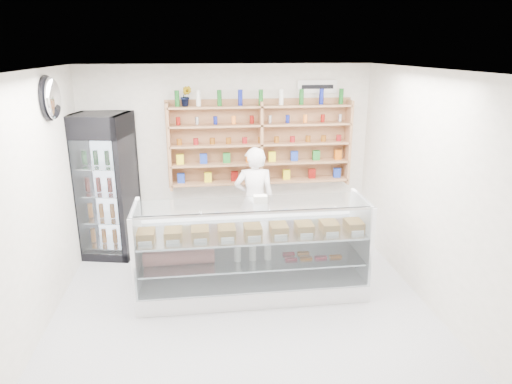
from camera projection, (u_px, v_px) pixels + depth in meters
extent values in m
plane|color=#BCBBC0|center=(246.00, 320.00, 5.29)|extent=(5.00, 5.00, 0.00)
plane|color=white|center=(244.00, 72.00, 4.45)|extent=(5.00, 5.00, 0.00)
plane|color=white|center=(228.00, 155.00, 7.23)|extent=(4.50, 0.00, 4.50)
plane|color=white|center=(292.00, 356.00, 2.50)|extent=(4.50, 0.00, 4.50)
plane|color=white|center=(23.00, 216.00, 4.59)|extent=(0.00, 5.00, 5.00)
plane|color=white|center=(443.00, 198.00, 5.15)|extent=(0.00, 5.00, 5.00)
cube|color=white|center=(252.00, 285.00, 5.85)|extent=(2.85, 0.81, 0.24)
cube|color=white|center=(249.00, 243.00, 6.08)|extent=(2.85, 0.05, 0.60)
cube|color=silver|center=(252.00, 259.00, 5.74)|extent=(2.74, 0.71, 0.02)
cube|color=silver|center=(252.00, 233.00, 5.64)|extent=(2.79, 0.74, 0.02)
cube|color=silver|center=(256.00, 254.00, 5.30)|extent=(2.79, 0.12, 0.99)
cube|color=silver|center=(252.00, 204.00, 5.47)|extent=(2.79, 0.57, 0.01)
imported|color=white|center=(255.00, 201.00, 6.85)|extent=(0.64, 0.45, 1.66)
cube|color=black|center=(106.00, 186.00, 6.77)|extent=(0.92, 0.90, 2.14)
cube|color=#250537|center=(101.00, 129.00, 6.18)|extent=(0.74, 0.19, 0.30)
cube|color=silver|center=(108.00, 199.00, 6.46)|extent=(0.63, 0.15, 1.69)
cube|color=#AD7952|center=(170.00, 147.00, 6.92)|extent=(0.04, 0.28, 1.33)
cube|color=#AD7952|center=(261.00, 144.00, 7.09)|extent=(0.04, 0.28, 1.33)
cube|color=#AD7952|center=(348.00, 142.00, 7.26)|extent=(0.04, 0.28, 1.33)
cube|color=#AD7952|center=(261.00, 181.00, 7.26)|extent=(2.80, 0.28, 0.03)
cube|color=#AD7952|center=(261.00, 163.00, 7.17)|extent=(2.80, 0.28, 0.03)
cube|color=#AD7952|center=(261.00, 144.00, 7.08)|extent=(2.80, 0.28, 0.03)
cube|color=#AD7952|center=(261.00, 125.00, 6.99)|extent=(2.80, 0.28, 0.03)
cube|color=#AD7952|center=(261.00, 106.00, 6.91)|extent=(2.80, 0.28, 0.03)
imported|color=#1E6626|center=(186.00, 96.00, 6.72)|extent=(0.19, 0.17, 0.30)
ellipsoid|color=silver|center=(52.00, 98.00, 5.42)|extent=(0.15, 0.50, 0.50)
cube|color=white|center=(317.00, 87.00, 7.06)|extent=(0.62, 0.03, 0.20)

